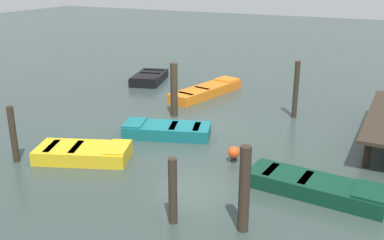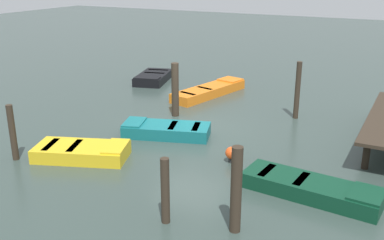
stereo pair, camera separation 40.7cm
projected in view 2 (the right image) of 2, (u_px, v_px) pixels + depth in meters
name	position (u px, v px, depth m)	size (l,w,h in m)	color
ground_plane	(192.00, 129.00, 15.75)	(80.00, 80.00, 0.00)	#33423D
rowboat_yellow	(82.00, 151.00, 13.32)	(2.14, 2.99, 0.46)	gold
rowboat_black	(153.00, 77.00, 22.27)	(2.89, 2.00, 0.46)	black
rowboat_teal	(166.00, 130.00, 15.09)	(1.98, 3.09, 0.46)	#14666B
rowboat_orange	(209.00, 90.00, 19.90)	(4.22, 1.95, 0.46)	orange
rowboat_dark_green	(312.00, 188.00, 11.11)	(1.40, 3.48, 0.46)	#0C3823
mooring_piling_near_left	(13.00, 133.00, 13.03)	(0.19, 0.19, 1.69)	#33281E
mooring_piling_mid_left	(175.00, 90.00, 16.88)	(0.28, 0.28, 2.06)	#33281E
mooring_piling_mid_right	(297.00, 90.00, 16.59)	(0.19, 0.19, 2.16)	#33281E
mooring_piling_near_right	(165.00, 191.00, 9.78)	(0.20, 0.20, 1.56)	#33281E
mooring_piling_center	(236.00, 190.00, 9.38)	(0.24, 0.24, 1.96)	#33281E
marker_buoy	(231.00, 153.00, 13.01)	(0.36, 0.36, 0.48)	#262626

